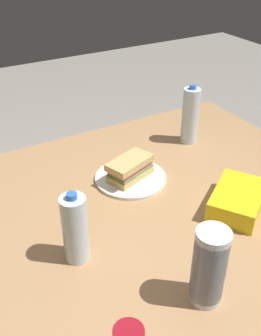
{
  "coord_description": "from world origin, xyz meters",
  "views": [
    {
      "loc": [
        0.49,
        0.87,
        1.57
      ],
      "look_at": [
        -0.1,
        -0.17,
        0.8
      ],
      "focal_mm": 41.81,
      "sensor_mm": 36.0,
      "label": 1
    }
  ],
  "objects_px": {
    "chip_bag": "(237,200)",
    "water_bottle_tall": "(190,116)",
    "paper_plate": "(130,178)",
    "plastic_cup_stack": "(209,267)",
    "sandwich": "(130,168)",
    "water_bottle_spare": "(75,229)",
    "dining_table": "(129,230)"
  },
  "relations": [
    {
      "from": "paper_plate",
      "to": "plastic_cup_stack",
      "type": "bearing_deg",
      "value": 79.74
    },
    {
      "from": "chip_bag",
      "to": "dining_table",
      "type": "bearing_deg",
      "value": 120.28
    },
    {
      "from": "sandwich",
      "to": "water_bottle_tall",
      "type": "xyz_separation_m",
      "value": [
        -0.37,
        -0.13,
        0.07
      ]
    },
    {
      "from": "chip_bag",
      "to": "water_bottle_tall",
      "type": "height_order",
      "value": "water_bottle_tall"
    },
    {
      "from": "plastic_cup_stack",
      "to": "chip_bag",
      "type": "bearing_deg",
      "value": -143.98
    },
    {
      "from": "dining_table",
      "to": "plastic_cup_stack",
      "type": "height_order",
      "value": "plastic_cup_stack"
    },
    {
      "from": "paper_plate",
      "to": "sandwich",
      "type": "height_order",
      "value": "sandwich"
    },
    {
      "from": "paper_plate",
      "to": "water_bottle_tall",
      "type": "distance_m",
      "value": 0.4
    },
    {
      "from": "dining_table",
      "to": "paper_plate",
      "type": "xyz_separation_m",
      "value": [
        -0.1,
        -0.17,
        0.08
      ]
    },
    {
      "from": "sandwich",
      "to": "plastic_cup_stack",
      "type": "distance_m",
      "value": 0.56
    },
    {
      "from": "water_bottle_tall",
      "to": "water_bottle_spare",
      "type": "relative_size",
      "value": 1.13
    },
    {
      "from": "water_bottle_tall",
      "to": "water_bottle_spare",
      "type": "height_order",
      "value": "water_bottle_tall"
    },
    {
      "from": "dining_table",
      "to": "water_bottle_tall",
      "type": "relative_size",
      "value": 6.48
    },
    {
      "from": "water_bottle_tall",
      "to": "chip_bag",
      "type": "bearing_deg",
      "value": 72.69
    },
    {
      "from": "paper_plate",
      "to": "water_bottle_spare",
      "type": "bearing_deg",
      "value": 39.13
    },
    {
      "from": "plastic_cup_stack",
      "to": "water_bottle_spare",
      "type": "xyz_separation_m",
      "value": [
        0.22,
        -0.29,
        -0.0
      ]
    },
    {
      "from": "sandwich",
      "to": "chip_bag",
      "type": "distance_m",
      "value": 0.39
    },
    {
      "from": "sandwich",
      "to": "water_bottle_spare",
      "type": "height_order",
      "value": "water_bottle_spare"
    },
    {
      "from": "chip_bag",
      "to": "water_bottle_tall",
      "type": "distance_m",
      "value": 0.48
    },
    {
      "from": "chip_bag",
      "to": "water_bottle_tall",
      "type": "bearing_deg",
      "value": 38.74
    },
    {
      "from": "paper_plate",
      "to": "chip_bag",
      "type": "bearing_deg",
      "value": 124.57
    },
    {
      "from": "sandwich",
      "to": "water_bottle_tall",
      "type": "height_order",
      "value": "water_bottle_tall"
    },
    {
      "from": "paper_plate",
      "to": "chip_bag",
      "type": "height_order",
      "value": "chip_bag"
    },
    {
      "from": "plastic_cup_stack",
      "to": "water_bottle_spare",
      "type": "bearing_deg",
      "value": -52.45
    },
    {
      "from": "chip_bag",
      "to": "water_bottle_spare",
      "type": "bearing_deg",
      "value": 140.07
    },
    {
      "from": "dining_table",
      "to": "sandwich",
      "type": "relative_size",
      "value": 8.22
    },
    {
      "from": "sandwich",
      "to": "water_bottle_spare",
      "type": "distance_m",
      "value": 0.42
    },
    {
      "from": "paper_plate",
      "to": "sandwich",
      "type": "bearing_deg",
      "value": 46.2
    },
    {
      "from": "dining_table",
      "to": "paper_plate",
      "type": "bearing_deg",
      "value": -121.38
    },
    {
      "from": "water_bottle_tall",
      "to": "plastic_cup_stack",
      "type": "height_order",
      "value": "water_bottle_tall"
    },
    {
      "from": "sandwich",
      "to": "plastic_cup_stack",
      "type": "xyz_separation_m",
      "value": [
        0.1,
        0.55,
        0.06
      ]
    },
    {
      "from": "paper_plate",
      "to": "water_bottle_tall",
      "type": "relative_size",
      "value": 1.04
    }
  ]
}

